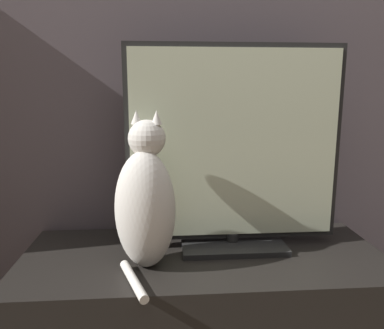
% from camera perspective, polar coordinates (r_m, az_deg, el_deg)
% --- Properties ---
extents(wall_back, '(4.80, 0.05, 2.60)m').
position_cam_1_polar(wall_back, '(1.59, 0.65, 18.87)').
color(wall_back, '#564C51').
rests_on(wall_back, ground_plane).
extents(tv_stand, '(1.30, 0.55, 0.51)m').
position_cam_1_polar(tv_stand, '(1.51, 1.71, -22.23)').
color(tv_stand, black).
rests_on(tv_stand, ground_plane).
extents(tv, '(0.78, 0.23, 0.74)m').
position_cam_1_polar(tv, '(1.36, 6.43, 1.68)').
color(tv, black).
rests_on(tv, tv_stand).
extents(cat, '(0.24, 0.35, 0.52)m').
position_cam_1_polar(cat, '(1.24, -7.05, -5.78)').
color(cat, silver).
rests_on(cat, tv_stand).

